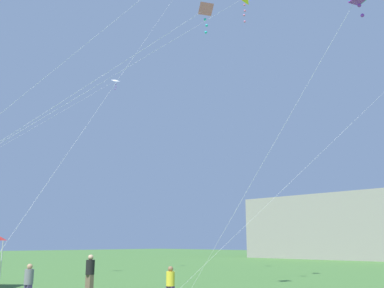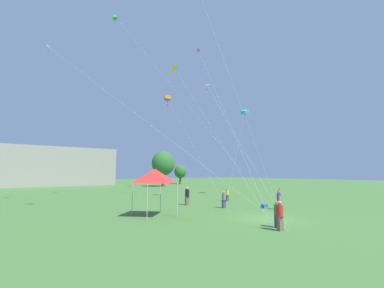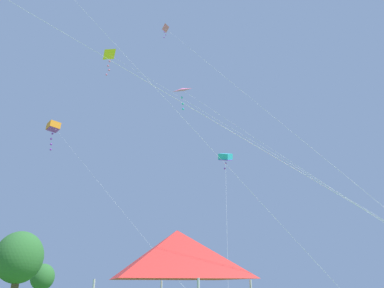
{
  "view_description": "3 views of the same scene",
  "coord_description": "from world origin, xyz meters",
  "px_view_note": "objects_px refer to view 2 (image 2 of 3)",
  "views": [
    {
      "loc": [
        19.45,
        -2.53,
        2.46
      ],
      "look_at": [
        4.23,
        12.81,
        7.43
      ],
      "focal_mm": 40.0,
      "sensor_mm": 36.0,
      "label": 1
    },
    {
      "loc": [
        -15.82,
        -12.09,
        3.38
      ],
      "look_at": [
        2.12,
        11.78,
        6.66
      ],
      "focal_mm": 24.0,
      "sensor_mm": 36.0,
      "label": 2
    },
    {
      "loc": [
        -13.58,
        1.09,
        2.43
      ],
      "look_at": [
        3.08,
        10.7,
        9.7
      ],
      "focal_mm": 35.0,
      "sensor_mm": 36.0,
      "label": 3
    }
  ],
  "objects_px": {
    "person_yellow_shirt": "(227,194)",
    "kite_pink_delta_7": "(207,86)",
    "person_black_shirt": "(187,195)",
    "kite_white_delta_3": "(53,50)",
    "kite_green_diamond_5": "(115,17)",
    "person_grey_shirt": "(224,199)",
    "festival_tent": "(155,176)",
    "cooler_box": "(264,206)",
    "kite_orange_box_6": "(167,98)",
    "person_green_shirt": "(277,213)",
    "kite_cyan_box_4": "(245,112)",
    "kite_pink_delta_1": "(200,54)",
    "person_red_shirt": "(280,214)",
    "person_purple_shirt": "(279,199)",
    "kite_yellow_delta_2": "(175,70)"
  },
  "relations": [
    {
      "from": "person_green_shirt",
      "to": "kite_cyan_box_4",
      "type": "distance_m",
      "value": 24.77
    },
    {
      "from": "kite_green_diamond_5",
      "to": "person_red_shirt",
      "type": "bearing_deg",
      "value": -85.31
    },
    {
      "from": "kite_cyan_box_4",
      "to": "kite_green_diamond_5",
      "type": "distance_m",
      "value": 22.7
    },
    {
      "from": "kite_orange_box_6",
      "to": "kite_pink_delta_7",
      "type": "height_order",
      "value": "kite_orange_box_6"
    },
    {
      "from": "person_purple_shirt",
      "to": "person_yellow_shirt",
      "type": "bearing_deg",
      "value": 131.64
    },
    {
      "from": "kite_white_delta_3",
      "to": "kite_green_diamond_5",
      "type": "height_order",
      "value": "kite_green_diamond_5"
    },
    {
      "from": "kite_yellow_delta_2",
      "to": "kite_cyan_box_4",
      "type": "xyz_separation_m",
      "value": [
        9.58,
        -4.61,
        -5.8
      ]
    },
    {
      "from": "festival_tent",
      "to": "kite_orange_box_6",
      "type": "height_order",
      "value": "kite_orange_box_6"
    },
    {
      "from": "cooler_box",
      "to": "person_black_shirt",
      "type": "distance_m",
      "value": 7.72
    },
    {
      "from": "kite_cyan_box_4",
      "to": "kite_orange_box_6",
      "type": "relative_size",
      "value": 0.51
    },
    {
      "from": "person_red_shirt",
      "to": "kite_white_delta_3",
      "type": "relative_size",
      "value": 0.09
    },
    {
      "from": "person_green_shirt",
      "to": "person_red_shirt",
      "type": "bearing_deg",
      "value": -101.88
    },
    {
      "from": "person_black_shirt",
      "to": "festival_tent",
      "type": "bearing_deg",
      "value": -179.74
    },
    {
      "from": "person_black_shirt",
      "to": "person_green_shirt",
      "type": "xyz_separation_m",
      "value": [
        -1.93,
        -12.12,
        -0.12
      ]
    },
    {
      "from": "person_purple_shirt",
      "to": "cooler_box",
      "type": "bearing_deg",
      "value": 147.22
    },
    {
      "from": "kite_orange_box_6",
      "to": "kite_cyan_box_4",
      "type": "bearing_deg",
      "value": -87.45
    },
    {
      "from": "kite_pink_delta_1",
      "to": "kite_green_diamond_5",
      "type": "height_order",
      "value": "kite_green_diamond_5"
    },
    {
      "from": "person_purple_shirt",
      "to": "kite_cyan_box_4",
      "type": "height_order",
      "value": "kite_cyan_box_4"
    },
    {
      "from": "person_yellow_shirt",
      "to": "kite_pink_delta_7",
      "type": "distance_m",
      "value": 14.06
    },
    {
      "from": "kite_green_diamond_5",
      "to": "cooler_box",
      "type": "bearing_deg",
      "value": -62.06
    },
    {
      "from": "kite_white_delta_3",
      "to": "person_grey_shirt",
      "type": "bearing_deg",
      "value": -43.13
    },
    {
      "from": "festival_tent",
      "to": "kite_white_delta_3",
      "type": "bearing_deg",
      "value": 115.4
    },
    {
      "from": "person_red_shirt",
      "to": "person_grey_shirt",
      "type": "relative_size",
      "value": 1.26
    },
    {
      "from": "kite_green_diamond_5",
      "to": "kite_cyan_box_4",
      "type": "bearing_deg",
      "value": -22.01
    },
    {
      "from": "festival_tent",
      "to": "kite_yellow_delta_2",
      "type": "relative_size",
      "value": 0.17
    },
    {
      "from": "festival_tent",
      "to": "kite_orange_box_6",
      "type": "distance_m",
      "value": 37.49
    },
    {
      "from": "person_yellow_shirt",
      "to": "kite_orange_box_6",
      "type": "distance_m",
      "value": 31.29
    },
    {
      "from": "person_black_shirt",
      "to": "kite_cyan_box_4",
      "type": "xyz_separation_m",
      "value": [
        13.34,
        3.62,
        11.4
      ]
    },
    {
      "from": "kite_white_delta_3",
      "to": "kite_green_diamond_5",
      "type": "xyz_separation_m",
      "value": [
        7.49,
        2.1,
        7.86
      ]
    },
    {
      "from": "festival_tent",
      "to": "cooler_box",
      "type": "distance_m",
      "value": 11.16
    },
    {
      "from": "festival_tent",
      "to": "person_green_shirt",
      "type": "bearing_deg",
      "value": -63.95
    },
    {
      "from": "cooler_box",
      "to": "person_red_shirt",
      "type": "bearing_deg",
      "value": -137.34
    },
    {
      "from": "cooler_box",
      "to": "kite_white_delta_3",
      "type": "xyz_separation_m",
      "value": [
        -16.5,
        14.89,
        16.5
      ]
    },
    {
      "from": "kite_pink_delta_1",
      "to": "kite_cyan_box_4",
      "type": "bearing_deg",
      "value": 0.76
    },
    {
      "from": "kite_white_delta_3",
      "to": "kite_pink_delta_7",
      "type": "relative_size",
      "value": 1.42
    },
    {
      "from": "cooler_box",
      "to": "kite_cyan_box_4",
      "type": "height_order",
      "value": "kite_cyan_box_4"
    },
    {
      "from": "festival_tent",
      "to": "kite_cyan_box_4",
      "type": "relative_size",
      "value": 0.28
    },
    {
      "from": "person_purple_shirt",
      "to": "kite_yellow_delta_2",
      "type": "height_order",
      "value": "kite_yellow_delta_2"
    },
    {
      "from": "kite_pink_delta_1",
      "to": "kite_pink_delta_7",
      "type": "relative_size",
      "value": 1.24
    },
    {
      "from": "person_green_shirt",
      "to": "person_grey_shirt",
      "type": "bearing_deg",
      "value": 100.43
    },
    {
      "from": "person_green_shirt",
      "to": "kite_pink_delta_1",
      "type": "bearing_deg",
      "value": 100.56
    },
    {
      "from": "person_black_shirt",
      "to": "person_yellow_shirt",
      "type": "xyz_separation_m",
      "value": [
        5.88,
        0.12,
        -0.19
      ]
    },
    {
      "from": "kite_cyan_box_4",
      "to": "kite_green_diamond_5",
      "type": "height_order",
      "value": "kite_green_diamond_5"
    },
    {
      "from": "person_green_shirt",
      "to": "kite_cyan_box_4",
      "type": "xyz_separation_m",
      "value": [
        15.27,
        15.74,
        11.52
      ]
    },
    {
      "from": "person_yellow_shirt",
      "to": "kite_pink_delta_7",
      "type": "height_order",
      "value": "kite_pink_delta_7"
    },
    {
      "from": "kite_white_delta_3",
      "to": "kite_yellow_delta_2",
      "type": "bearing_deg",
      "value": -1.73
    },
    {
      "from": "cooler_box",
      "to": "kite_pink_delta_1",
      "type": "relative_size",
      "value": 0.03
    },
    {
      "from": "person_green_shirt",
      "to": "kite_white_delta_3",
      "type": "height_order",
      "value": "kite_white_delta_3"
    },
    {
      "from": "cooler_box",
      "to": "person_red_shirt",
      "type": "xyz_separation_m",
      "value": [
        -7.08,
        -6.52,
        0.78
      ]
    },
    {
      "from": "person_grey_shirt",
      "to": "kite_white_delta_3",
      "type": "relative_size",
      "value": 0.07
    }
  ]
}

